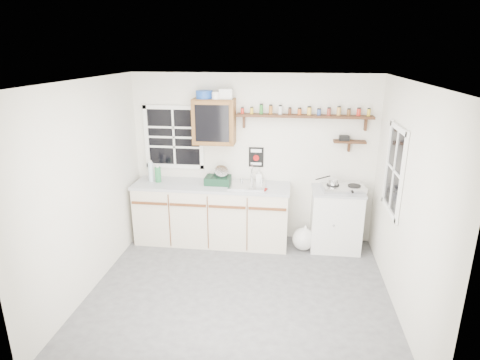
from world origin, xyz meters
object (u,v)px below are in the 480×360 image
right_cabinet (336,219)px  upper_cabinet (214,122)px  dish_rack (219,178)px  main_cabinet (212,213)px  hotplate (343,188)px  spice_shelf (305,115)px

right_cabinet → upper_cabinet: upper_cabinet is taller
dish_rack → main_cabinet: bearing=-156.4°
upper_cabinet → hotplate: upper_cabinet is taller
main_cabinet → upper_cabinet: (0.03, 0.14, 1.36)m
spice_shelf → main_cabinet: bearing=-170.8°
main_cabinet → dish_rack: dish_rack is taller
main_cabinet → right_cabinet: bearing=0.8°
right_cabinet → main_cabinet: bearing=-179.2°
upper_cabinet → dish_rack: size_ratio=1.76×
main_cabinet → dish_rack: size_ratio=6.26×
spice_shelf → dish_rack: bearing=-172.2°
right_cabinet → hotplate: (0.07, -0.02, 0.49)m
dish_rack → hotplate: 1.80m
spice_shelf → dish_rack: size_ratio=5.18×
main_cabinet → hotplate: hotplate is taller
upper_cabinet → hotplate: bearing=-4.2°
spice_shelf → hotplate: bearing=-19.5°
right_cabinet → upper_cabinet: size_ratio=1.40×
right_cabinet → hotplate: hotplate is taller
dish_rack → hotplate: size_ratio=0.59×
main_cabinet → spice_shelf: (1.32, 0.21, 1.47)m
main_cabinet → spice_shelf: size_ratio=1.21×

